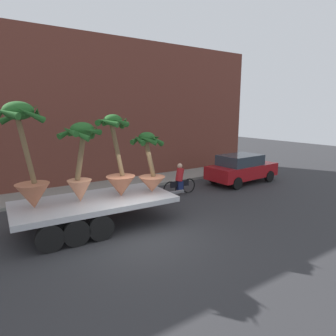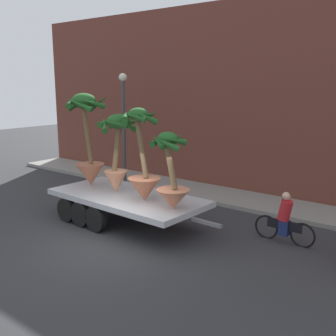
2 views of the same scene
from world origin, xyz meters
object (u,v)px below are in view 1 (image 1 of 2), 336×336
Objects in this scene: potted_palm_rear at (81,160)px; flatbed_trailer at (89,206)px; potted_palm_extra at (27,161)px; parked_car at (241,168)px; cyclist at (180,181)px; potted_palm_middle at (150,168)px; potted_palm_front at (119,168)px.

flatbed_trailer is at bearing -1.61° from potted_palm_rear.
potted_palm_extra reaches higher than parked_car.
parked_car is at bearing 9.80° from potted_palm_rear.
flatbed_trailer is 5.21m from cyclist.
potted_palm_rear is (-0.17, 0.00, 1.61)m from flatbed_trailer.
potted_palm_extra is at bearing 174.18° from potted_palm_middle.
cyclist is 4.22m from parked_car.
potted_palm_rear is at bearing -170.20° from parked_car.
potted_palm_front is 2.87m from potted_palm_extra.
cyclist is (6.69, 1.48, -1.80)m from potted_palm_extra.
parked_car is at bearing 15.41° from potted_palm_middle.
flatbed_trailer is 3.45× the size of cyclist.
potted_palm_extra reaches higher than flatbed_trailer.
potted_palm_middle is at bearing -164.59° from parked_car.
potted_palm_middle reaches higher than flatbed_trailer.
cyclist is at bearing 24.59° from potted_palm_front.
potted_palm_front is (1.25, -0.17, -0.37)m from potted_palm_rear.
potted_palm_rear is 0.61× the size of parked_car.
potted_palm_rear is 2.50m from potted_palm_middle.
cyclist is (5.12, 1.60, -1.71)m from potted_palm_rear.
potted_palm_rear is at bearing -162.63° from cyclist.
potted_palm_extra is (-1.56, 0.12, 0.09)m from potted_palm_rear.
parked_car is (8.09, 1.78, -1.18)m from potted_palm_front.
flatbed_trailer is 2.85× the size of potted_palm_middle.
potted_palm_rear is 1.57m from potted_palm_extra.
potted_palm_middle is at bearing -6.76° from potted_palm_rear.
potted_palm_middle is 0.69× the size of potted_palm_extra.
potted_palm_rear reaches higher than parked_car.
potted_palm_front is at bearing -8.68° from flatbed_trailer.
potted_palm_front reaches higher than flatbed_trailer.
potted_palm_front is 4.46m from cyclist.
potted_palm_rear reaches higher than potted_palm_middle.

